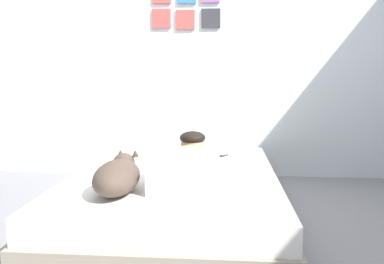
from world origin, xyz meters
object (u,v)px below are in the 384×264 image
Objects in this scene: bed at (175,193)px; person_lying at (188,163)px; coffee_cup at (199,155)px; cell_phone at (182,171)px; dog at (118,175)px; pillow at (204,149)px.

bed is 2.21× the size of person_lying.
bed is at bearing -109.04° from coffee_cup.
coffee_cup is 0.89× the size of cell_phone.
dog is (-0.28, -0.51, 0.26)m from bed.
coffee_cup reaches higher than bed.
pillow is 4.16× the size of coffee_cup.
dog reaches higher than bed.
bed is 0.17m from cell_phone.
person_lying reaches higher than cell_phone.
person_lying is at bearing -53.76° from bed.
person_lying is (0.11, -0.15, 0.26)m from bed.
pillow is at bearing 78.16° from coffee_cup.
coffee_cup is at bearing -101.84° from pillow.
cell_phone is (0.05, -0.00, 0.16)m from bed.
pillow is (0.19, 0.60, 0.21)m from bed.
dog is at bearing -137.69° from person_lying.
bed is 16.25× the size of coffee_cup.
dog reaches higher than coffee_cup.
pillow is at bearing 77.48° from cell_phone.
pillow is 0.57× the size of person_lying.
pillow reaches higher than bed.
person_lying is at bearing 42.31° from dog.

